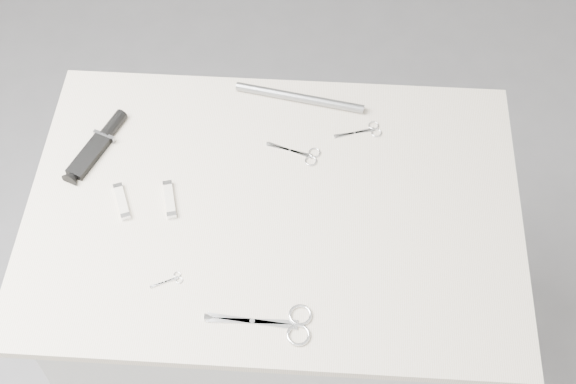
# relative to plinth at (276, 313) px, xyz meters

# --- Properties ---
(ground) EXTENTS (4.00, 4.00, 0.01)m
(ground) POSITION_rel_plinth_xyz_m (0.00, 0.00, -0.46)
(ground) COLOR gray
(ground) RESTS_ON ground
(plinth) EXTENTS (0.90, 0.60, 0.90)m
(plinth) POSITION_rel_plinth_xyz_m (0.00, 0.00, 0.00)
(plinth) COLOR silver
(plinth) RESTS_ON ground
(display_board) EXTENTS (1.00, 0.70, 0.02)m
(display_board) POSITION_rel_plinth_xyz_m (0.00, 0.00, 0.46)
(display_board) COLOR beige
(display_board) RESTS_ON plinth
(large_shears) EXTENTS (0.19, 0.09, 0.01)m
(large_shears) POSITION_rel_plinth_xyz_m (0.04, -0.26, 0.47)
(large_shears) COLOR silver
(large_shears) RESTS_ON display_board
(embroidery_scissors_a) EXTENTS (0.12, 0.06, 0.00)m
(embroidery_scissors_a) POSITION_rel_plinth_xyz_m (0.05, 0.14, 0.47)
(embroidery_scissors_a) COLOR silver
(embroidery_scissors_a) RESTS_ON display_board
(embroidery_scissors_b) EXTENTS (0.10, 0.06, 0.00)m
(embroidery_scissors_b) POSITION_rel_plinth_xyz_m (0.18, 0.21, 0.47)
(embroidery_scissors_b) COLOR silver
(embroidery_scissors_b) RESTS_ON display_board
(tiny_scissors) EXTENTS (0.06, 0.04, 0.00)m
(tiny_scissors) POSITION_rel_plinth_xyz_m (-0.18, -0.18, 0.47)
(tiny_scissors) COLOR silver
(tiny_scissors) RESTS_ON display_board
(sheathed_knife) EXTENTS (0.10, 0.19, 0.02)m
(sheathed_knife) POSITION_rel_plinth_xyz_m (-0.38, 0.14, 0.48)
(sheathed_knife) COLOR black
(sheathed_knife) RESTS_ON display_board
(pocket_knife_a) EXTENTS (0.05, 0.09, 0.01)m
(pocket_knife_a) POSITION_rel_plinth_xyz_m (-0.31, -0.01, 0.48)
(pocket_knife_a) COLOR silver
(pocket_knife_a) RESTS_ON display_board
(pocket_knife_b) EXTENTS (0.04, 0.09, 0.01)m
(pocket_knife_b) POSITION_rel_plinth_xyz_m (-0.21, -0.00, 0.48)
(pocket_knife_b) COLOR silver
(pocket_knife_b) RESTS_ON display_board
(metal_rail) EXTENTS (0.29, 0.07, 0.02)m
(metal_rail) POSITION_rel_plinth_xyz_m (0.04, 0.29, 0.48)
(metal_rail) COLOR gray
(metal_rail) RESTS_ON display_board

